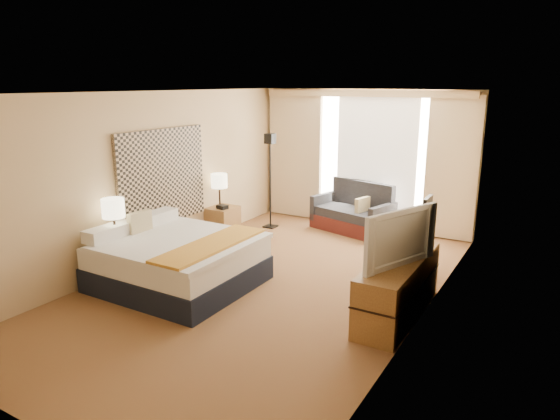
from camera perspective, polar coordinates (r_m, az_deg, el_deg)
The scene contains 21 objects.
floor at distance 7.01m, azimuth -1.33°, elevation -8.45°, with size 4.20×7.00×0.02m, color maroon.
ceiling at distance 6.46m, azimuth -1.47°, elevation 13.31°, with size 4.20×7.00×0.02m, color silver.
wall_back at distance 9.71m, azimuth 9.65°, elevation 5.79°, with size 4.20×0.02×2.60m, color tan.
wall_front at distance 4.21m, azimuth -27.75°, elevation -7.13°, with size 4.20×0.02×2.60m, color tan.
wall_left at distance 7.91m, azimuth -14.44°, elevation 3.59°, with size 0.02×7.00×2.60m, color tan.
wall_right at distance 5.81m, azimuth 16.44°, elevation -0.37°, with size 0.02×7.00×2.60m, color tan.
headboard at distance 8.03m, azimuth -13.22°, elevation 3.67°, with size 0.06×1.85×1.50m, color black.
nightstand_left at distance 7.33m, azimuth -18.44°, elevation -5.89°, with size 0.45×0.52×0.55m, color olive.
nightstand_right at distance 9.06m, azimuth -6.55°, elevation -1.36°, with size 0.45×0.52×0.55m, color olive.
media_dresser at distance 6.18m, azimuth 13.37°, elevation -8.59°, with size 0.50×1.80×0.70m, color olive.
window at distance 9.60m, azimuth 10.99°, elevation 5.75°, with size 2.30×0.02×2.30m, color white.
curtains at distance 9.60m, azimuth 9.42°, elevation 6.35°, with size 4.12×0.19×2.56m.
bed at distance 7.01m, azimuth -11.63°, elevation -5.70°, with size 1.97×1.80×0.96m.
loveseat at distance 9.49m, azimuth 8.44°, elevation -0.53°, with size 1.61×1.13×0.91m.
floor_lamp at distance 9.39m, azimuth -1.13°, elevation 5.53°, with size 0.23×0.23×1.80m.
desk_chair at distance 7.79m, azimuth 15.31°, elevation -2.81°, with size 0.53×0.53×1.10m.
lamp_left at distance 7.14m, azimuth -18.53°, elevation 0.09°, with size 0.31×0.31×0.65m.
lamp_right at distance 8.87m, azimuth -6.96°, elevation 3.25°, with size 0.29×0.29×0.61m.
tissue_box at distance 7.20m, azimuth -17.31°, elevation -3.43°, with size 0.11×0.11×0.10m, color #85B4CE.
telephone at distance 8.86m, azimuth -6.59°, elevation 0.34°, with size 0.18×0.14×0.07m, color black.
television at distance 5.82m, azimuth 12.82°, elevation -2.87°, with size 1.15×0.15×0.66m, color black.
Camera 1 is at (3.43, -5.48, 2.73)m, focal length 32.00 mm.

